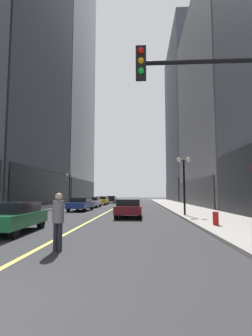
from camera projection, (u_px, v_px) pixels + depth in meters
The scene contains 19 objects.
ground_plane at pixel (119, 206), 38.19m from camera, with size 200.00×200.00×0.00m, color #2D2D30.
sidewalk_left at pixel (63, 205), 38.65m from camera, with size 4.50×78.00×0.15m, color #9E9991.
sidewalk_right at pixel (176, 205), 37.74m from camera, with size 4.50×78.00×0.15m, color #9E9991.
lane_centre_stripe at pixel (119, 206), 38.19m from camera, with size 0.16×70.00×0.01m, color #E5D64C.
building_left_mid at pixel (17, 12), 41.56m from camera, with size 11.49×24.00×60.69m.
building_left_far at pixel (62, 39), 68.05m from camera, with size 13.09×26.00×83.28m.
building_right_mid at pixel (240, 103), 38.16m from camera, with size 14.35×24.00×29.57m.
building_right_far at pixel (199, 120), 63.99m from camera, with size 14.09×26.00×39.39m.
car_green at pixel (11, 216), 11.54m from camera, with size 2.12×4.41×1.32m.
car_maroon at pixel (129, 208), 18.97m from camera, with size 1.87×4.14×1.32m.
car_blue at pixel (81, 204), 26.62m from camera, with size 1.91×4.73×1.32m.
car_white at pixel (93, 202), 33.47m from camera, with size 1.74×4.28×1.32m.
car_yellow at pixel (102, 200), 41.76m from camera, with size 1.75×4.79×1.32m.
car_black at pixel (111, 199), 49.95m from camera, with size 1.74×4.67×1.32m.
pedestrian_in_grey_suit at pixel (58, 217), 7.87m from camera, with size 0.45×0.45×1.71m.
traffic_light_near_right at pixel (224, 115), 6.86m from camera, with size 3.43×0.35×5.65m.
street_lamp_left_far at pixel (70, 182), 35.52m from camera, with size 1.06×0.36×4.43m.
street_lamp_right_mid at pixel (184, 173), 19.66m from camera, with size 1.06×0.36×4.43m.
fire_hydrant_right at pixel (216, 220), 13.13m from camera, with size 0.28×0.28×0.80m, color red.
Camera 1 is at (3.18, -3.42, 1.68)m, focal length 28.23 mm.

